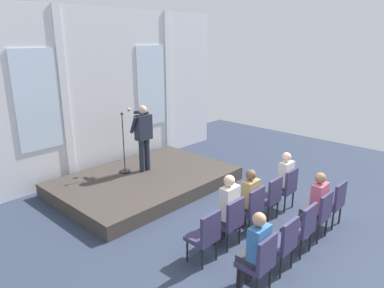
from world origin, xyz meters
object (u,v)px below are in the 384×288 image
audience_r0_c2 (248,197)px  chair_r1_c2 (302,226)px  audience_r0_c4 (283,177)px  chair_r0_c0 (206,234)px  speaker (143,133)px  chair_r1_c3 (319,212)px  chair_r0_c4 (286,186)px  audience_r1_c0 (255,247)px  audience_r1_c3 (316,202)px  chair_r1_c0 (260,260)px  chair_r1_c1 (283,242)px  chair_r1_c4 (334,201)px  mic_stand (124,160)px  audience_r0_c1 (227,207)px  chair_r0_c2 (251,207)px  chair_r0_c3 (270,196)px  chair_r0_c1 (230,220)px

audience_r0_c2 → chair_r1_c2: bearing=-90.0°
audience_r0_c4 → chair_r0_c0: bearing=-178.2°
speaker → chair_r1_c3: 4.58m
chair_r0_c4 → audience_r1_c0: size_ratio=0.73×
chair_r0_c4 → audience_r1_c0: bearing=-160.3°
chair_r1_c3 → audience_r1_c3: audience_r1_c3 is taller
chair_r1_c0 → chair_r1_c3: size_ratio=1.00×
chair_r0_c4 → chair_r1_c0: size_ratio=1.00×
chair_r1_c0 → chair_r1_c1: 0.67m
chair_r1_c0 → chair_r0_c0: bearing=90.0°
audience_r1_c0 → chair_r1_c1: 0.70m
speaker → chair_r1_c4: speaker is taller
mic_stand → chair_r0_c0: bearing=-107.0°
mic_stand → audience_r1_c0: 4.81m
audience_r0_c1 → chair_r0_c2: bearing=-6.7°
chair_r0_c0 → chair_r0_c2: 1.34m
chair_r1_c2 → audience_r0_c1: bearing=120.8°
chair_r0_c0 → audience_r1_c3: 2.24m
audience_r0_c2 → audience_r0_c4: audience_r0_c4 is taller
chair_r0_c0 → chair_r1_c0: 1.04m
audience_r0_c1 → chair_r1_c2: 1.33m
chair_r1_c2 → chair_r1_c4: size_ratio=1.00×
chair_r0_c0 → chair_r1_c1: bearing=-57.3°
chair_r0_c3 → chair_r1_c2: bearing=-122.7°
audience_r1_c0 → chair_r0_c1: bearing=55.1°
chair_r0_c3 → chair_r1_c0: (-2.01, -1.04, 0.00)m
audience_r1_c3 → chair_r0_c1: bearing=144.3°
chair_r0_c2 → chair_r0_c3: same height
audience_r0_c2 → audience_r1_c0: audience_r0_c2 is taller
chair_r0_c3 → chair_r1_c4: (0.67, -1.04, 0.00)m
chair_r1_c3 → chair_r0_c3: bearing=90.0°
chair_r0_c2 → chair_r0_c0: bearing=180.0°
mic_stand → audience_r0_c2: (0.20, -3.63, 0.05)m
audience_r0_c1 → audience_r0_c2: size_ratio=1.07×
chair_r0_c0 → chair_r1_c2: size_ratio=1.00×
chair_r0_c0 → audience_r0_c4: audience_r0_c4 is taller
chair_r1_c4 → chair_r1_c1: bearing=180.0°
audience_r0_c1 → audience_r0_c4: audience_r0_c1 is taller
chair_r0_c4 → audience_r1_c3: 1.19m
chair_r0_c3 → chair_r0_c4: bearing=0.0°
chair_r0_c2 → chair_r1_c2: 1.04m
speaker → audience_r0_c1: (-0.89, -3.36, -0.56)m
chair_r0_c2 → audience_r0_c4: bearing=3.5°
audience_r0_c2 → audience_r0_c1: bearing=-179.6°
chair_r0_c2 → audience_r0_c2: audience_r0_c2 is taller
chair_r1_c3 → chair_r0_c2: bearing=122.7°
mic_stand → audience_r0_c1: mic_stand is taller
chair_r0_c3 → audience_r1_c3: size_ratio=0.72×
chair_r0_c4 → audience_r1_c3: size_ratio=0.72×
chair_r1_c2 → chair_r0_c2: bearing=90.0°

